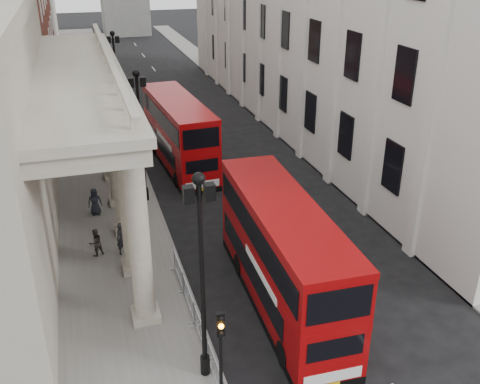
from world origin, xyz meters
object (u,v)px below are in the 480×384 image
Objects in this scene: traffic_light at (221,345)px; pedestrian_c at (95,202)px; lamp_post_south at (202,267)px; lamp_post_mid at (141,128)px; pedestrian_a at (122,239)px; bus_near at (283,253)px; pedestrian_b at (96,242)px; bus_far at (179,131)px; lamp_post_north at (116,73)px.

pedestrian_c is (-3.30, 16.87, -2.15)m from traffic_light.
lamp_post_south is 4.95× the size of pedestrian_c.
pedestrian_a is at bearing -108.30° from lamp_post_mid.
lamp_post_south is at bearing -90.98° from pedestrian_a.
pedestrian_b is (-7.89, 6.43, -1.71)m from bus_near.
bus_far is 6.91× the size of pedestrian_c.
lamp_post_south is 16.00m from lamp_post_mid.
pedestrian_b is at bearing -119.74° from lamp_post_mid.
lamp_post_north is 22.69m from pedestrian_a.
pedestrian_c is at bearing -160.22° from lamp_post_mid.
lamp_post_mid reaches higher than bus_near.
pedestrian_a is 5.23m from pedestrian_c.
bus_far reaches higher than traffic_light.
pedestrian_a is (-6.52, 6.19, -1.58)m from bus_near.
bus_near reaches higher than traffic_light.
traffic_light is 12.71m from pedestrian_b.
lamp_post_south is 22.02m from bus_far.
bus_near is at bearing -90.32° from bus_far.
pedestrian_b is (-3.44, -22.02, -4.03)m from lamp_post_north.
pedestrian_a is at bearing -118.28° from bus_far.
lamp_post_north is 1.93× the size of traffic_light.
bus_far is 6.48× the size of pedestrian_a.
pedestrian_c is (-7.65, 11.30, -1.63)m from bus_near.
lamp_post_south is 2.71m from traffic_light.
bus_near is (4.35, 5.57, -0.51)m from traffic_light.
traffic_light is at bearing -83.28° from pedestrian_c.
pedestrian_c is at bearing -137.74° from bus_far.
lamp_post_mid is at bearing -90.00° from lamp_post_north.
bus_far is at bearing 82.21° from traffic_light.
traffic_light is 0.37× the size of bus_far.
lamp_post_north is at bearing 90.00° from lamp_post_mid.
lamp_post_mid is 0.72× the size of bus_far.
lamp_post_mid reaches higher than traffic_light.
bus_far reaches higher than pedestrian_b.
traffic_light is 23.89m from bus_far.
lamp_post_south reaches higher than pedestrian_a.
bus_near is 6.89× the size of pedestrian_c.
lamp_post_mid is at bearing 90.00° from lamp_post_south.
bus_near is at bearing 38.59° from lamp_post_south.
lamp_post_mid is at bearing 15.43° from pedestrian_c.
bus_near is at bearing -60.22° from pedestrian_c.
lamp_post_mid and lamp_post_north have the same top height.
traffic_light is at bearing -89.68° from lamp_post_mid.
lamp_post_south reaches higher than bus_near.
lamp_post_south reaches higher than traffic_light.
lamp_post_north is 0.72× the size of bus_far.
lamp_post_south is at bearing -82.18° from pedestrian_c.
lamp_post_south is 6.15m from bus_near.
bus_near is at bearing -56.46° from pedestrian_a.
lamp_post_mid is 4.95× the size of pedestrian_c.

